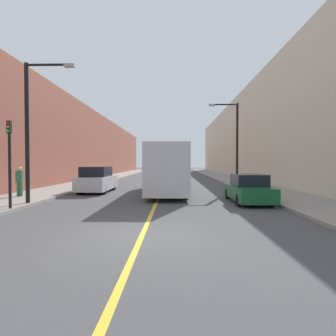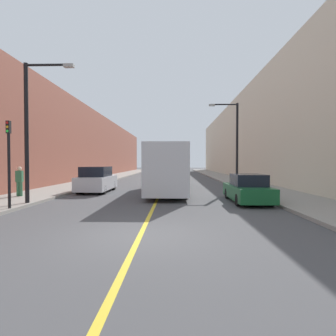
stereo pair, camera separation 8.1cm
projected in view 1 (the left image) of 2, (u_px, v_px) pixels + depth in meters
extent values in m
plane|color=#474749|center=(142.00, 236.00, 7.75)|extent=(200.00, 200.00, 0.00)
cube|color=gray|center=(113.00, 177.00, 37.91)|extent=(3.65, 72.00, 0.15)
cube|color=gray|center=(222.00, 177.00, 37.55)|extent=(3.65, 72.00, 0.15)
cube|color=brown|center=(87.00, 146.00, 37.90)|extent=(4.00, 72.00, 9.18)
cube|color=beige|center=(249.00, 137.00, 37.34)|extent=(4.00, 72.00, 11.46)
cube|color=gold|center=(167.00, 177.00, 37.73)|extent=(0.16, 72.00, 0.01)
cube|color=silver|center=(168.00, 168.00, 18.94)|extent=(2.56, 10.41, 3.01)
cube|color=black|center=(166.00, 160.00, 13.76)|extent=(2.17, 0.04, 1.35)
cylinder|color=black|center=(151.00, 191.00, 15.77)|extent=(0.56, 0.91, 0.91)
cylinder|color=black|center=(184.00, 191.00, 15.72)|extent=(0.56, 0.91, 0.91)
cylinder|color=black|center=(158.00, 183.00, 22.22)|extent=(0.56, 0.91, 0.91)
cylinder|color=black|center=(181.00, 183.00, 22.17)|extent=(0.56, 0.91, 0.91)
cube|color=silver|center=(97.00, 183.00, 19.23)|extent=(1.99, 4.49, 0.95)
cube|color=black|center=(96.00, 172.00, 18.99)|extent=(1.75, 2.47, 0.71)
cube|color=black|center=(87.00, 183.00, 17.01)|extent=(1.69, 0.04, 0.43)
cylinder|color=black|center=(80.00, 189.00, 17.87)|extent=(0.44, 0.68, 0.68)
cylinder|color=black|center=(103.00, 189.00, 17.83)|extent=(0.44, 0.68, 0.68)
cylinder|color=black|center=(93.00, 186.00, 20.65)|extent=(0.44, 0.68, 0.68)
cylinder|color=black|center=(112.00, 186.00, 20.62)|extent=(0.44, 0.68, 0.68)
cube|color=#145128|center=(248.00, 192.00, 14.30)|extent=(1.81, 4.38, 0.73)
cube|color=black|center=(249.00, 180.00, 14.07)|extent=(1.59, 1.97, 0.62)
cube|color=black|center=(261.00, 195.00, 12.14)|extent=(1.54, 0.04, 0.33)
cylinder|color=black|center=(241.00, 200.00, 12.96)|extent=(0.40, 0.62, 0.62)
cylinder|color=black|center=(270.00, 200.00, 12.93)|extent=(0.40, 0.62, 0.62)
cylinder|color=black|center=(229.00, 193.00, 15.68)|extent=(0.40, 0.62, 0.62)
cylinder|color=black|center=(253.00, 194.00, 15.65)|extent=(0.40, 0.62, 0.62)
cylinder|color=black|center=(27.00, 133.00, 13.01)|extent=(0.20, 0.20, 6.94)
cylinder|color=black|center=(48.00, 65.00, 12.91)|extent=(2.16, 0.12, 0.12)
cube|color=#999993|center=(70.00, 66.00, 12.89)|extent=(0.50, 0.24, 0.16)
cylinder|color=black|center=(237.00, 145.00, 22.40)|extent=(0.20, 0.20, 7.07)
cylinder|color=black|center=(225.00, 104.00, 22.35)|extent=(2.16, 0.12, 0.12)
cube|color=#999993|center=(212.00, 105.00, 22.38)|extent=(0.50, 0.24, 0.16)
cylinder|color=black|center=(10.00, 171.00, 11.48)|extent=(0.12, 0.12, 3.30)
cube|color=black|center=(9.00, 127.00, 11.44)|extent=(0.16, 0.16, 0.55)
cylinder|color=#B21919|center=(8.00, 123.00, 11.35)|extent=(0.11, 0.02, 0.11)
cylinder|color=gold|center=(8.00, 127.00, 11.35)|extent=(0.11, 0.02, 0.11)
cylinder|color=#26E53F|center=(8.00, 131.00, 11.35)|extent=(0.11, 0.02, 0.11)
cylinder|color=#336B47|center=(18.00, 189.00, 15.66)|extent=(0.18, 0.18, 0.85)
cylinder|color=#336B47|center=(21.00, 189.00, 15.65)|extent=(0.18, 0.18, 0.85)
cube|color=#336B47|center=(20.00, 176.00, 15.64)|extent=(0.39, 0.21, 0.67)
sphere|color=beige|center=(19.00, 169.00, 15.63)|extent=(0.25, 0.25, 0.25)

